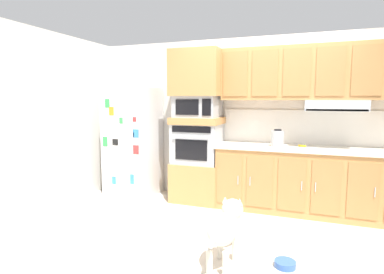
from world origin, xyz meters
TOP-DOWN VIEW (x-y plane):
  - ground_plane at (0.00, 0.00)m, footprint 9.60×9.60m
  - back_kitchen_wall at (0.00, 1.11)m, footprint 6.20×0.12m
  - side_panel_left at (-2.80, 0.00)m, footprint 0.12×7.10m
  - refrigerator at (-2.09, 0.68)m, footprint 0.76×0.73m
  - oven_base_cabinet at (-0.99, 0.75)m, footprint 0.74×0.62m
  - built_in_oven at (-0.99, 0.75)m, footprint 0.70×0.62m
  - appliance_mid_shelf at (-0.99, 0.75)m, footprint 0.74×0.62m
  - microwave at (-0.99, 0.75)m, footprint 0.64×0.54m
  - appliance_upper_cabinet at (-0.99, 0.75)m, footprint 0.74×0.62m
  - lower_cabinet_run at (0.84, 0.75)m, footprint 2.93×0.63m
  - countertop_slab at (0.84, 0.75)m, footprint 2.97×0.64m
  - backsplash_panel at (0.84, 1.04)m, footprint 2.97×0.02m
  - upper_cabinet_with_hood at (0.85, 0.87)m, footprint 2.93×0.48m
  - screwdriver at (0.54, 0.78)m, footprint 0.15×0.16m
  - electric_kettle at (0.21, 0.70)m, footprint 0.17×0.17m
  - dog at (-0.10, -0.99)m, footprint 0.29×0.88m
  - dog_food_bowl at (0.45, -0.87)m, footprint 0.20×0.20m

SIDE VIEW (x-z plane):
  - ground_plane at x=0.00m, z-range 0.00..0.00m
  - dog_food_bowl at x=0.45m, z-range 0.00..0.06m
  - oven_base_cabinet at x=-0.99m, z-range 0.00..0.60m
  - dog at x=-0.10m, z-range 0.09..0.67m
  - lower_cabinet_run at x=0.84m, z-range 0.00..0.88m
  - refrigerator at x=-2.09m, z-range 0.00..1.76m
  - countertop_slab at x=0.84m, z-range 0.88..0.92m
  - built_in_oven at x=-0.99m, z-range 0.60..1.20m
  - screwdriver at x=0.54m, z-range 0.92..0.95m
  - electric_kettle at x=0.21m, z-range 0.91..1.15m
  - backsplash_panel at x=0.84m, z-range 0.92..1.42m
  - back_kitchen_wall at x=0.00m, z-range 0.00..2.50m
  - side_panel_left at x=-2.80m, z-range 0.00..2.50m
  - appliance_mid_shelf at x=-0.99m, z-range 1.20..1.30m
  - microwave at x=-0.99m, z-range 1.30..1.62m
  - upper_cabinet_with_hood at x=0.85m, z-range 1.46..2.34m
  - appliance_upper_cabinet at x=-0.99m, z-range 1.62..2.30m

